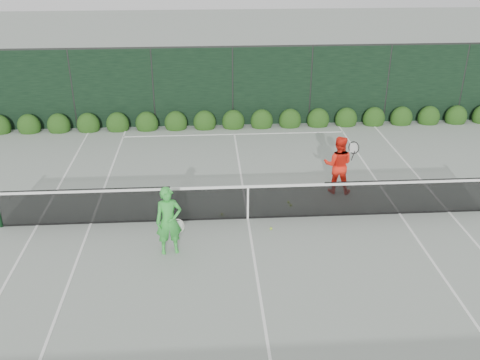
{
  "coord_description": "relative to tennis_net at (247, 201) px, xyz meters",
  "views": [
    {
      "loc": [
        -1.01,
        -12.35,
        7.01
      ],
      "look_at": [
        -0.19,
        0.3,
        1.0
      ],
      "focal_mm": 40.0,
      "sensor_mm": 36.0,
      "label": 1
    }
  ],
  "objects": [
    {
      "name": "hedge_row",
      "position": [
        0.02,
        7.15,
        -0.3
      ],
      "size": [
        31.66,
        0.65,
        0.94
      ],
      "color": "#173B10",
      "rests_on": "ground"
    },
    {
      "name": "player_woman",
      "position": [
        -1.94,
        -1.47,
        0.31
      ],
      "size": [
        0.69,
        0.5,
        1.68
      ],
      "rotation": [
        0.0,
        0.0,
        0.18
      ],
      "color": "green",
      "rests_on": "ground"
    },
    {
      "name": "player_man",
      "position": [
        2.73,
        1.44,
        0.33
      ],
      "size": [
        0.98,
        0.85,
        1.71
      ],
      "rotation": [
        0.0,
        0.0,
        2.87
      ],
      "color": "#FF2715",
      "rests_on": "ground"
    },
    {
      "name": "tennis_balls",
      "position": [
        0.09,
        0.39,
        -0.5
      ],
      "size": [
        3.29,
        1.59,
        0.07
      ],
      "color": "#AFDE31",
      "rests_on": "ground"
    },
    {
      "name": "court_lines",
      "position": [
        0.02,
        0.0,
        -0.53
      ],
      "size": [
        11.03,
        23.83,
        0.01
      ],
      "color": "white",
      "rests_on": "ground"
    },
    {
      "name": "windscreen_fence",
      "position": [
        0.02,
        -2.71,
        0.98
      ],
      "size": [
        32.0,
        21.07,
        3.06
      ],
      "color": "black",
      "rests_on": "ground"
    },
    {
      "name": "tennis_net",
      "position": [
        0.0,
        0.0,
        0.0
      ],
      "size": [
        12.9,
        0.1,
        1.07
      ],
      "color": "black",
      "rests_on": "ground"
    },
    {
      "name": "ground",
      "position": [
        0.02,
        0.0,
        -0.53
      ],
      "size": [
        80.0,
        80.0,
        0.0
      ],
      "primitive_type": "plane",
      "color": "gray",
      "rests_on": "ground"
    }
  ]
}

